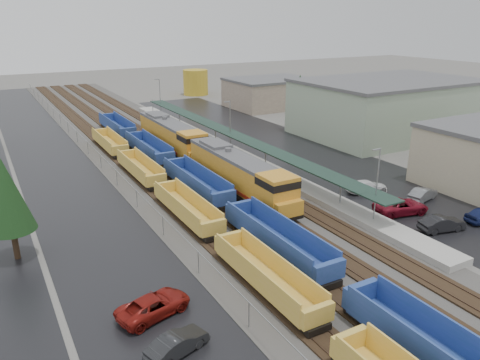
# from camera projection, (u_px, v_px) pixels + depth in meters

# --- Properties ---
(ballast_strip) EXTENTS (20.00, 160.00, 0.08)m
(ballast_strip) POSITION_uv_depth(u_px,v_px,m) (149.00, 146.00, 75.06)
(ballast_strip) COLOR #302D2B
(ballast_strip) RESTS_ON ground
(trackbed) EXTENTS (14.60, 160.00, 0.22)m
(trackbed) POSITION_uv_depth(u_px,v_px,m) (149.00, 145.00, 75.02)
(trackbed) COLOR black
(trackbed) RESTS_ON ground
(west_parking_lot) EXTENTS (10.00, 160.00, 0.02)m
(west_parking_lot) POSITION_uv_depth(u_px,v_px,m) (50.00, 159.00, 68.13)
(west_parking_lot) COLOR black
(west_parking_lot) RESTS_ON ground
(east_commuter_lot) EXTENTS (16.00, 100.00, 0.02)m
(east_commuter_lot) POSITION_uv_depth(u_px,v_px,m) (282.00, 145.00, 75.63)
(east_commuter_lot) COLOR black
(east_commuter_lot) RESTS_ON ground
(station_platform) EXTENTS (3.00, 80.00, 8.00)m
(station_platform) POSITION_uv_depth(u_px,v_px,m) (230.00, 149.00, 71.00)
(station_platform) COLOR #9E9B93
(station_platform) RESTS_ON ground
(chainlink_fence) EXTENTS (0.08, 160.04, 2.02)m
(chainlink_fence) POSITION_uv_depth(u_px,v_px,m) (90.00, 146.00, 68.86)
(chainlink_fence) COLOR gray
(chainlink_fence) RESTS_ON ground
(industrial_buildings) EXTENTS (32.52, 75.30, 9.50)m
(industrial_buildings) POSITION_uv_depth(u_px,v_px,m) (388.00, 113.00, 79.50)
(industrial_buildings) COLOR #B7AC8C
(industrial_buildings) RESTS_ON ground
(distant_hills) EXTENTS (301.00, 140.00, 25.20)m
(distant_hills) POSITION_uv_depth(u_px,v_px,m) (135.00, 61.00, 219.82)
(distant_hills) COLOR #4E5D48
(distant_hills) RESTS_ON ground
(tree_west_near) EXTENTS (3.96, 3.96, 9.00)m
(tree_west_near) POSITION_uv_depth(u_px,v_px,m) (7.00, 195.00, 38.28)
(tree_west_near) COLOR #332316
(tree_west_near) RESTS_ON ground
(tree_east) EXTENTS (4.40, 4.40, 10.00)m
(tree_east) POSITION_uv_depth(u_px,v_px,m) (299.00, 94.00, 84.25)
(tree_east) COLOR #332316
(tree_east) RESTS_ON ground
(locomotive_lead) EXTENTS (3.29, 21.67, 4.91)m
(locomotive_lead) POSITION_uv_depth(u_px,v_px,m) (240.00, 175.00, 53.43)
(locomotive_lead) COLOR black
(locomotive_lead) RESTS_ON ground
(locomotive_trail) EXTENTS (3.29, 21.67, 4.91)m
(locomotive_trail) POSITION_uv_depth(u_px,v_px,m) (172.00, 136.00, 70.72)
(locomotive_trail) COLOR black
(locomotive_trail) RESTS_ON ground
(well_string_yellow) EXTENTS (2.53, 88.71, 2.25)m
(well_string_yellow) POSITION_uv_depth(u_px,v_px,m) (221.00, 238.00, 41.41)
(well_string_yellow) COLOR gold
(well_string_yellow) RESTS_ON ground
(well_string_blue) EXTENTS (2.85, 100.20, 2.53)m
(well_string_blue) POSITION_uv_depth(u_px,v_px,m) (231.00, 207.00, 47.74)
(well_string_blue) COLOR navy
(well_string_blue) RESTS_ON ground
(storage_tank) EXTENTS (6.54, 6.54, 6.54)m
(storage_tank) POSITION_uv_depth(u_px,v_px,m) (196.00, 82.00, 124.09)
(storage_tank) COLOR gold
(storage_tank) RESTS_ON ground
(parked_car_west_b) EXTENTS (2.65, 4.45, 1.38)m
(parked_car_west_b) POSITION_uv_depth(u_px,v_px,m) (177.00, 344.00, 28.60)
(parked_car_west_b) COLOR black
(parked_car_west_b) RESTS_ON ground
(parked_car_west_c) EXTENTS (3.74, 5.78, 1.48)m
(parked_car_west_c) POSITION_uv_depth(u_px,v_px,m) (154.00, 306.00, 32.34)
(parked_car_west_c) COLOR maroon
(parked_car_west_c) RESTS_ON ground
(parked_car_east_a) EXTENTS (2.55, 4.82, 1.51)m
(parked_car_east_a) POSITION_uv_depth(u_px,v_px,m) (442.00, 224.00, 45.11)
(parked_car_east_a) COLOR black
(parked_car_east_a) RESTS_ON ground
(parked_car_east_b) EXTENTS (3.90, 6.28, 1.62)m
(parked_car_east_b) POSITION_uv_depth(u_px,v_px,m) (401.00, 206.00, 49.11)
(parked_car_east_b) COLOR maroon
(parked_car_east_b) RESTS_ON ground
(parked_car_east_c) EXTENTS (3.09, 5.25, 1.43)m
(parked_car_east_c) POSITION_uv_depth(u_px,v_px,m) (367.00, 187.00, 55.13)
(parked_car_east_c) COLOR white
(parked_car_east_c) RESTS_ON ground
(parked_car_east_e) EXTENTS (2.55, 4.65, 1.45)m
(parked_car_east_e) POSITION_uv_depth(u_px,v_px,m) (423.00, 194.00, 52.74)
(parked_car_east_e) COLOR slate
(parked_car_east_e) RESTS_ON ground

